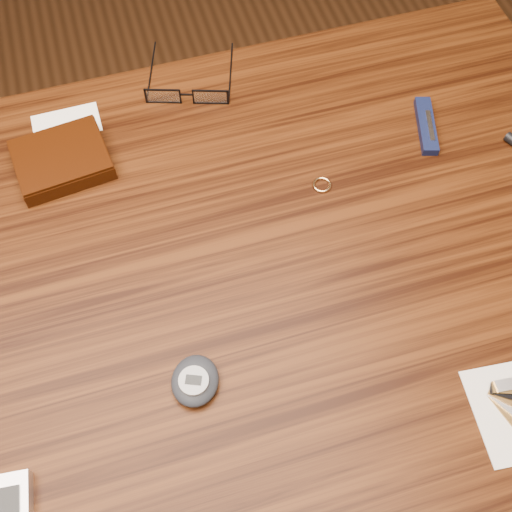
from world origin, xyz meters
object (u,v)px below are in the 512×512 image
object	(u,v)px
eyeglasses	(187,93)
desk	(233,318)
wallet_and_card	(62,159)
pocket_knife	(426,126)
pedometer	(195,381)

from	to	relation	value
eyeglasses	desk	bearing A→B (deg)	-93.83
wallet_and_card	pocket_knife	distance (m)	0.46
wallet_and_card	pedometer	xyz separation A→B (m)	(0.09, -0.32, -0.00)
wallet_and_card	eyeglasses	size ratio (longest dim) A/B	1.02
desk	pedometer	size ratio (longest dim) A/B	14.30
wallet_and_card	desk	bearing A→B (deg)	-54.19
eyeglasses	wallet_and_card	bearing A→B (deg)	-160.07
wallet_and_card	pedometer	distance (m)	0.33
eyeglasses	pocket_knife	distance (m)	0.31
desk	eyeglasses	size ratio (longest dim) A/B	7.06
wallet_and_card	pedometer	size ratio (longest dim) A/B	2.07
desk	wallet_and_card	world-z (taller)	wallet_and_card
desk	eyeglasses	bearing A→B (deg)	86.17
eyeglasses	pocket_knife	xyz separation A→B (m)	(0.28, -0.14, -0.01)
pedometer	pocket_knife	size ratio (longest dim) A/B	0.77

